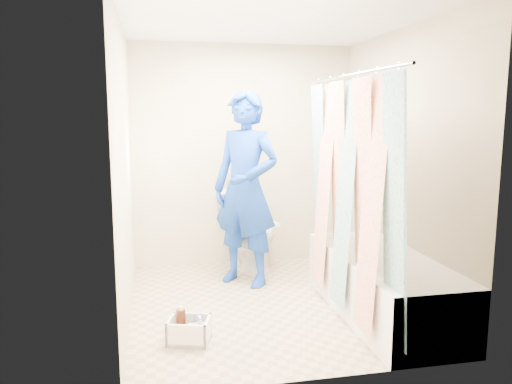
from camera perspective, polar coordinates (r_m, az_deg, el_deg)
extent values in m
plane|color=tan|center=(4.52, 1.65, -12.61)|extent=(2.60, 2.60, 0.00)
cube|color=white|center=(4.27, 1.81, 18.94)|extent=(2.40, 2.60, 0.02)
cube|color=tan|center=(5.49, -1.40, 4.15)|extent=(2.40, 0.02, 2.40)
cube|color=tan|center=(2.99, 7.48, 0.02)|extent=(2.40, 0.02, 2.40)
cube|color=tan|center=(4.12, -14.75, 2.25)|extent=(0.02, 2.60, 2.40)
cube|color=tan|center=(4.65, 16.29, 2.92)|extent=(0.02, 2.60, 2.40)
cube|color=white|center=(4.33, 14.22, -10.36)|extent=(0.70, 1.75, 0.50)
cube|color=white|center=(4.26, 14.33, -7.69)|extent=(0.58, 1.63, 0.06)
cylinder|color=silver|center=(3.96, 10.77, 12.99)|extent=(0.02, 1.90, 0.02)
cube|color=white|center=(4.01, 10.39, -0.39)|extent=(0.06, 1.75, 1.80)
imported|color=silver|center=(5.40, -0.93, -4.33)|extent=(0.70, 0.93, 0.84)
cube|color=white|center=(5.27, -0.23, -3.85)|extent=(0.56, 0.37, 0.04)
cylinder|color=black|center=(5.48, -2.88, -0.04)|extent=(0.04, 0.04, 0.25)
cylinder|color=gold|center=(5.46, -2.89, 1.35)|extent=(0.07, 0.07, 0.03)
cylinder|color=white|center=(5.56, -1.44, -0.14)|extent=(0.03, 0.03, 0.20)
imported|color=navy|center=(4.81, -1.19, 0.34)|extent=(0.81, 0.79, 1.88)
cube|color=white|center=(3.85, -7.63, -16.40)|extent=(0.35, 0.31, 0.03)
cube|color=white|center=(3.85, -9.74, -15.24)|extent=(0.09, 0.23, 0.18)
cube|color=white|center=(3.80, -5.54, -15.53)|extent=(0.09, 0.23, 0.18)
cube|color=white|center=(3.73, -8.04, -16.07)|extent=(0.29, 0.10, 0.18)
cube|color=white|center=(3.92, -7.30, -14.75)|extent=(0.29, 0.10, 0.18)
cylinder|color=#441C0D|center=(3.86, -8.57, -14.54)|extent=(0.07, 0.07, 0.20)
cylinder|color=silver|center=(3.84, -6.61, -14.75)|extent=(0.06, 0.06, 0.18)
cylinder|color=beige|center=(3.77, -7.53, -15.65)|extent=(0.04, 0.04, 0.13)
cylinder|color=#441C0D|center=(3.80, -8.91, -16.09)|extent=(0.06, 0.06, 0.06)
cylinder|color=gold|center=(3.78, -8.93, -15.60)|extent=(0.06, 0.06, 0.01)
imported|color=white|center=(3.76, -6.43, -15.24)|extent=(0.09, 0.09, 0.19)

